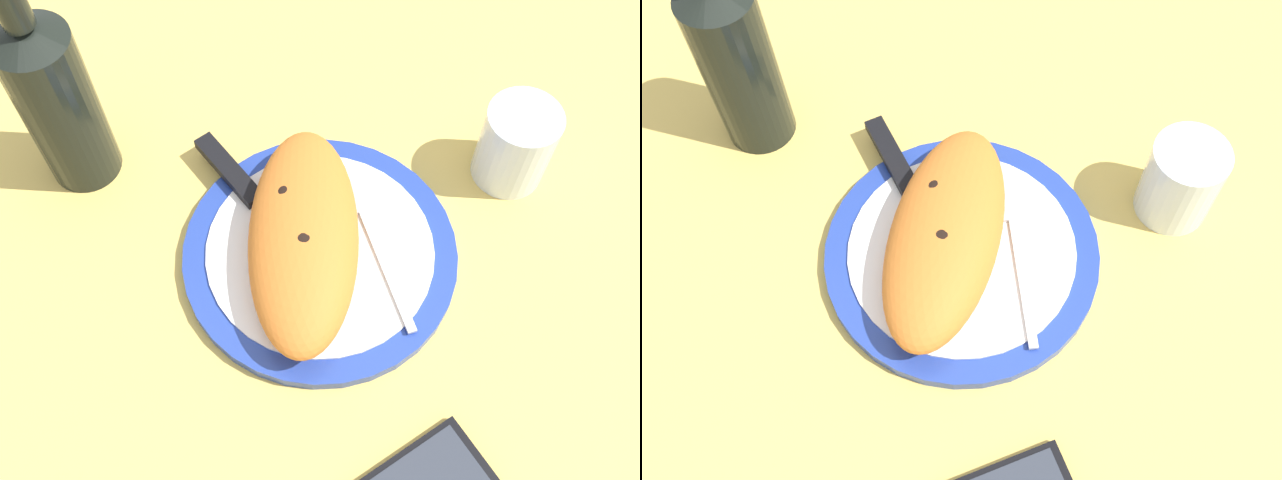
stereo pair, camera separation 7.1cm
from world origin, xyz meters
TOP-DOWN VIEW (x-y plane):
  - ground_plane at (0.00, 0.00)cm, footprint 150.00×150.00cm
  - plate at (0.00, 0.00)cm, footprint 27.31×27.31cm
  - calzone at (0.17, 1.59)cm, footprint 25.94×14.38cm
  - fork at (0.39, -5.47)cm, footprint 17.69×4.41cm
  - knife at (7.32, 6.24)cm, footprint 22.47×13.81cm
  - water_glass at (7.48, -21.37)cm, footprint 7.56×7.56cm
  - wine_bottle at (15.10, 23.14)cm, footprint 7.43×7.43cm

SIDE VIEW (x-z plane):
  - ground_plane at x=0.00cm, z-range -3.00..0.00cm
  - plate at x=0.00cm, z-range -0.04..1.74cm
  - fork at x=0.39cm, z-range 1.78..2.18cm
  - knife at x=7.32cm, z-range 1.67..2.87cm
  - water_glass at x=7.48cm, z-range -0.65..8.65cm
  - calzone at x=0.17cm, z-range 1.80..7.66cm
  - wine_bottle at x=15.10cm, z-range -2.32..23.91cm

